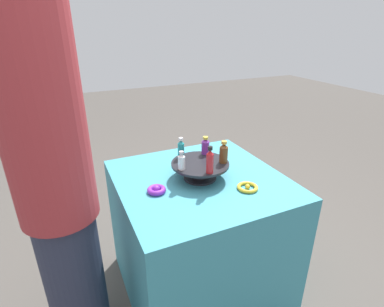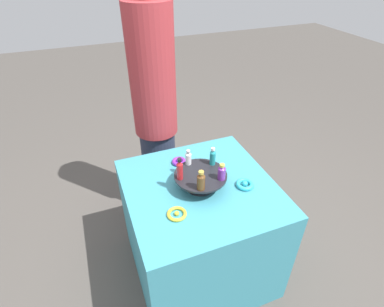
# 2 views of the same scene
# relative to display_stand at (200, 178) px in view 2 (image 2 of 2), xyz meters

# --- Properties ---
(ground_plane) EXTENTS (12.00, 12.00, 0.00)m
(ground_plane) POSITION_rel_display_stand_xyz_m (0.00, 0.00, -0.80)
(ground_plane) COLOR #4C4742
(party_table) EXTENTS (0.84, 0.84, 0.74)m
(party_table) POSITION_rel_display_stand_xyz_m (0.00, 0.00, -0.43)
(party_table) COLOR teal
(party_table) RESTS_ON ground_plane
(display_stand) EXTENTS (0.30, 0.30, 0.09)m
(display_stand) POSITION_rel_display_stand_xyz_m (0.00, 0.00, 0.00)
(display_stand) COLOR black
(display_stand) RESTS_ON party_table
(bottle_purple) EXTENTS (0.04, 0.04, 0.10)m
(bottle_purple) POSITION_rel_display_stand_xyz_m (0.08, 0.09, 0.07)
(bottle_purple) COLOR #702D93
(bottle_purple) RESTS_ON display_stand
(bottle_teal) EXTENTS (0.03, 0.03, 0.11)m
(bottle_teal) POSITION_rel_display_stand_xyz_m (-0.06, 0.10, 0.08)
(bottle_teal) COLOR teal
(bottle_teal) RESTS_ON display_stand
(bottle_clear) EXTENTS (0.03, 0.03, 0.09)m
(bottle_clear) POSITION_rel_display_stand_xyz_m (-0.11, -0.03, 0.07)
(bottle_clear) COLOR silver
(bottle_clear) RESTS_ON display_stand
(bottle_red) EXTENTS (0.03, 0.03, 0.13)m
(bottle_red) POSITION_rel_display_stand_xyz_m (-0.01, -0.12, 0.09)
(bottle_red) COLOR #B21E23
(bottle_red) RESTS_ON display_stand
(bottle_brown) EXTENTS (0.04, 0.04, 0.12)m
(bottle_brown) POSITION_rel_display_stand_xyz_m (0.11, -0.04, 0.08)
(bottle_brown) COLOR brown
(bottle_brown) RESTS_ON display_stand
(ribbon_bow_purple) EXTENTS (0.09, 0.09, 0.04)m
(ribbon_bow_purple) POSITION_rel_display_stand_xyz_m (-0.25, -0.04, -0.05)
(ribbon_bow_purple) COLOR purple
(ribbon_bow_purple) RESTS_ON party_table
(ribbon_bow_gold) EXTENTS (0.10, 0.10, 0.02)m
(ribbon_bow_gold) POSITION_rel_display_stand_xyz_m (0.16, -0.20, -0.05)
(ribbon_bow_gold) COLOR gold
(ribbon_bow_gold) RESTS_ON party_table
(ribbon_bow_teal) EXTENTS (0.10, 0.10, 0.03)m
(ribbon_bow_teal) POSITION_rel_display_stand_xyz_m (0.09, 0.24, -0.05)
(ribbon_bow_teal) COLOR #2DB7CC
(ribbon_bow_teal) RESTS_ON party_table
(person_figure) EXTENTS (0.31, 0.31, 1.80)m
(person_figure) POSITION_rel_display_stand_xyz_m (-0.67, -0.07, 0.11)
(person_figure) COLOR #282D42
(person_figure) RESTS_ON ground_plane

